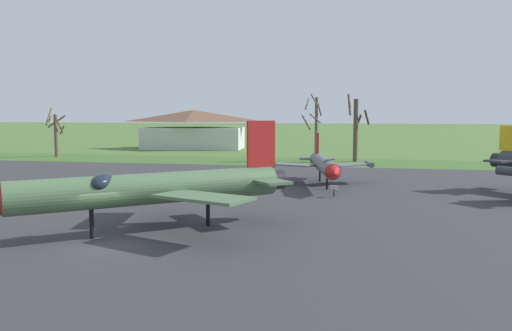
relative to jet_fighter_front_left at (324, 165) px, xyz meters
The scene contains 10 objects.
ground_plane 24.84m from the jet_fighter_front_left, 110.79° to the right, with size 600.00×600.00×0.00m, color #4C6B33.
asphalt_apron 12.36m from the jet_fighter_front_left, 136.01° to the right, with size 82.69×48.89×0.05m, color #333335.
grass_verge_strip 23.73m from the jet_fighter_front_left, 111.82° to the left, with size 142.69×12.00×0.06m, color #3E6229.
jet_fighter_front_left is the anchor object (origin of this frame).
info_placard_front_left 6.42m from the jet_fighter_front_left, 78.68° to the right, with size 0.64×0.34×0.96m.
jet_fighter_rear_center 21.57m from the jet_fighter_front_left, 111.42° to the right, with size 14.71×13.15×5.97m.
bare_tree_far_left 46.82m from the jet_fighter_front_left, 150.18° to the left, with size 3.14×3.03×7.19m.
bare_tree_left_of_center 24.28m from the jet_fighter_front_left, 96.91° to the left, with size 2.79×3.42×8.94m.
bare_tree_center 24.06m from the jet_fighter_front_left, 84.02° to the left, with size 2.99×3.01×8.91m.
visitor_building 51.79m from the jet_fighter_front_left, 120.81° to the left, with size 19.16×10.88×6.95m.
Camera 1 is at (11.99, -22.71, 6.42)m, focal length 36.76 mm.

